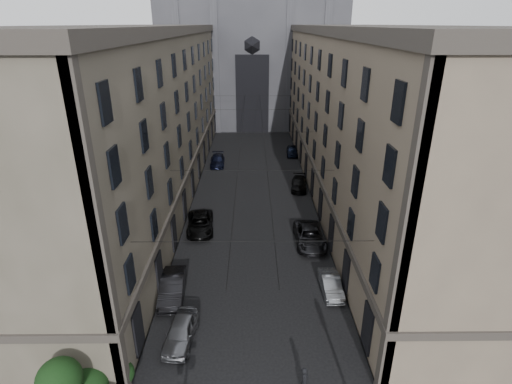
{
  "coord_description": "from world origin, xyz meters",
  "views": [
    {
      "loc": [
        0.01,
        -9.97,
        19.04
      ],
      "look_at": [
        0.22,
        13.48,
        9.11
      ],
      "focal_mm": 28.0,
      "sensor_mm": 36.0,
      "label": 1
    }
  ],
  "objects_px": {
    "pedestrian": "(305,381)",
    "car_left_far": "(217,161)",
    "car_right_far": "(292,151)",
    "gothic_tower": "(252,30)",
    "car_right_near": "(331,285)",
    "car_left_near": "(181,332)",
    "car_right_midnear": "(310,236)",
    "car_left_midnear": "(172,287)",
    "car_right_midfar": "(299,184)",
    "car_left_midfar": "(200,224)"
  },
  "relations": [
    {
      "from": "pedestrian",
      "to": "car_left_far",
      "type": "bearing_deg",
      "value": 36.51
    },
    {
      "from": "car_left_far",
      "to": "car_right_far",
      "type": "height_order",
      "value": "car_right_far"
    },
    {
      "from": "gothic_tower",
      "to": "pedestrian",
      "type": "xyz_separation_m",
      "value": [
        2.85,
        -68.78,
        -16.92
      ]
    },
    {
      "from": "car_right_near",
      "to": "car_left_near",
      "type": "bearing_deg",
      "value": -156.45
    },
    {
      "from": "car_left_far",
      "to": "car_right_far",
      "type": "bearing_deg",
      "value": 20.78
    },
    {
      "from": "car_right_far",
      "to": "car_left_far",
      "type": "bearing_deg",
      "value": -154.1
    },
    {
      "from": "car_right_near",
      "to": "car_right_midnear",
      "type": "relative_size",
      "value": 0.69
    },
    {
      "from": "car_left_midnear",
      "to": "car_right_far",
      "type": "distance_m",
      "value": 37.09
    },
    {
      "from": "car_left_near",
      "to": "pedestrian",
      "type": "distance_m",
      "value": 8.52
    },
    {
      "from": "car_right_far",
      "to": "car_left_midnear",
      "type": "bearing_deg",
      "value": -106.19
    },
    {
      "from": "car_left_near",
      "to": "pedestrian",
      "type": "height_order",
      "value": "pedestrian"
    },
    {
      "from": "car_right_far",
      "to": "car_left_near",
      "type": "bearing_deg",
      "value": -102.28
    },
    {
      "from": "car_left_far",
      "to": "car_left_midnear",
      "type": "bearing_deg",
      "value": -93.84
    },
    {
      "from": "car_left_near",
      "to": "car_right_midfar",
      "type": "height_order",
      "value": "car_left_near"
    },
    {
      "from": "car_left_near",
      "to": "car_left_far",
      "type": "height_order",
      "value": "car_left_near"
    },
    {
      "from": "gothic_tower",
      "to": "car_left_far",
      "type": "distance_m",
      "value": 34.84
    },
    {
      "from": "car_left_near",
      "to": "car_right_near",
      "type": "bearing_deg",
      "value": 30.91
    },
    {
      "from": "car_left_far",
      "to": "car_right_midfar",
      "type": "distance_m",
      "value": 14.14
    },
    {
      "from": "gothic_tower",
      "to": "car_right_midfar",
      "type": "height_order",
      "value": "gothic_tower"
    },
    {
      "from": "car_left_near",
      "to": "car_left_midnear",
      "type": "height_order",
      "value": "car_left_midnear"
    },
    {
      "from": "car_left_far",
      "to": "car_right_near",
      "type": "relative_size",
      "value": 1.24
    },
    {
      "from": "car_right_far",
      "to": "car_right_midnear",
      "type": "bearing_deg",
      "value": -88.82
    },
    {
      "from": "car_left_midfar",
      "to": "car_right_midfar",
      "type": "bearing_deg",
      "value": 38.9
    },
    {
      "from": "car_left_midfar",
      "to": "car_left_far",
      "type": "distance_m",
      "value": 19.81
    },
    {
      "from": "pedestrian",
      "to": "car_left_midnear",
      "type": "bearing_deg",
      "value": 70.9
    },
    {
      "from": "gothic_tower",
      "to": "car_right_midnear",
      "type": "height_order",
      "value": "gothic_tower"
    },
    {
      "from": "car_right_midfar",
      "to": "pedestrian",
      "type": "height_order",
      "value": "pedestrian"
    },
    {
      "from": "car_left_far",
      "to": "car_right_near",
      "type": "distance_m",
      "value": 31.76
    },
    {
      "from": "car_right_near",
      "to": "car_right_midfar",
      "type": "relative_size",
      "value": 0.86
    },
    {
      "from": "car_right_midnear",
      "to": "car_left_far",
      "type": "bearing_deg",
      "value": 114.06
    },
    {
      "from": "car_left_midfar",
      "to": "car_left_far",
      "type": "bearing_deg",
      "value": 84.17
    },
    {
      "from": "car_left_far",
      "to": "pedestrian",
      "type": "height_order",
      "value": "pedestrian"
    },
    {
      "from": "car_right_near",
      "to": "car_right_midnear",
      "type": "height_order",
      "value": "car_right_midnear"
    },
    {
      "from": "car_left_midfar",
      "to": "pedestrian",
      "type": "xyz_separation_m",
      "value": [
        8.06,
        -19.05,
        0.12
      ]
    },
    {
      "from": "car_right_midnear",
      "to": "car_right_midfar",
      "type": "distance_m",
      "value": 13.45
    },
    {
      "from": "car_left_near",
      "to": "pedestrian",
      "type": "xyz_separation_m",
      "value": [
        7.5,
        -4.03,
        0.14
      ]
    },
    {
      "from": "car_left_midnear",
      "to": "car_right_near",
      "type": "relative_size",
      "value": 1.26
    },
    {
      "from": "gothic_tower",
      "to": "pedestrian",
      "type": "height_order",
      "value": "gothic_tower"
    },
    {
      "from": "car_left_midfar",
      "to": "car_right_midfar",
      "type": "relative_size",
      "value": 1.19
    },
    {
      "from": "car_left_far",
      "to": "car_right_midnear",
      "type": "relative_size",
      "value": 0.85
    },
    {
      "from": "car_left_midnear",
      "to": "car_right_midnear",
      "type": "bearing_deg",
      "value": 30.16
    },
    {
      "from": "car_left_midfar",
      "to": "car_right_midfar",
      "type": "distance_m",
      "value": 15.35
    },
    {
      "from": "car_right_near",
      "to": "car_right_midnear",
      "type": "xyz_separation_m",
      "value": [
        -0.65,
        7.27,
        0.15
      ]
    },
    {
      "from": "gothic_tower",
      "to": "car_left_near",
      "type": "bearing_deg",
      "value": -94.11
    },
    {
      "from": "car_left_midnear",
      "to": "car_right_far",
      "type": "relative_size",
      "value": 1.18
    },
    {
      "from": "car_left_near",
      "to": "car_right_midfar",
      "type": "bearing_deg",
      "value": 73.48
    },
    {
      "from": "car_left_midnear",
      "to": "pedestrian",
      "type": "height_order",
      "value": "pedestrian"
    },
    {
      "from": "pedestrian",
      "to": "car_right_midfar",
      "type": "bearing_deg",
      "value": 19.38
    },
    {
      "from": "car_right_midfar",
      "to": "car_left_midnear",
      "type": "bearing_deg",
      "value": -112.18
    },
    {
      "from": "car_right_near",
      "to": "car_right_midfar",
      "type": "bearing_deg",
      "value": 88.68
    }
  ]
}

